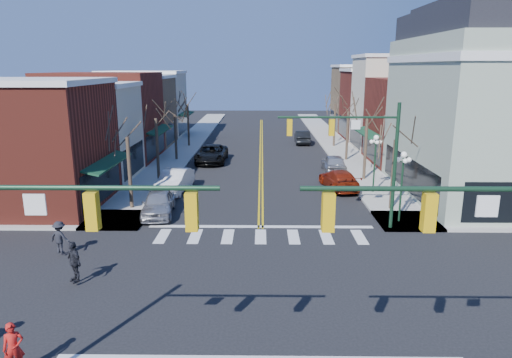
{
  "coord_description": "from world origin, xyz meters",
  "views": [
    {
      "loc": [
        0.03,
        -17.27,
        9.05
      ],
      "look_at": [
        -0.28,
        8.04,
        2.8
      ],
      "focal_mm": 32.0,
      "sensor_mm": 36.0,
      "label": 1
    }
  ],
  "objects_px": {
    "victorian_corner": "(502,103)",
    "car_right_far": "(302,137)",
    "lamppost_corner": "(402,175)",
    "pedestrian_dark_b": "(60,237)",
    "car_right_near": "(339,179)",
    "car_right_mid": "(334,163)",
    "car_left_mid": "(175,181)",
    "pedestrian_dark_a": "(74,261)",
    "lamppost_midblock": "(375,154)",
    "car_left_near": "(158,203)",
    "car_left_far": "(212,154)",
    "pedestrian_red_a": "(14,348)"
  },
  "relations": [
    {
      "from": "victorian_corner",
      "to": "car_right_far",
      "type": "relative_size",
      "value": 2.99
    },
    {
      "from": "lamppost_corner",
      "to": "pedestrian_dark_b",
      "type": "height_order",
      "value": "lamppost_corner"
    },
    {
      "from": "car_right_near",
      "to": "car_right_mid",
      "type": "height_order",
      "value": "car_right_mid"
    },
    {
      "from": "car_left_mid",
      "to": "pedestrian_dark_a",
      "type": "height_order",
      "value": "pedestrian_dark_a"
    },
    {
      "from": "victorian_corner",
      "to": "lamppost_midblock",
      "type": "xyz_separation_m",
      "value": [
        -8.3,
        0.5,
        -3.7
      ]
    },
    {
      "from": "car_right_mid",
      "to": "pedestrian_dark_a",
      "type": "bearing_deg",
      "value": 58.06
    },
    {
      "from": "pedestrian_dark_b",
      "to": "pedestrian_dark_a",
      "type": "bearing_deg",
      "value": 137.98
    },
    {
      "from": "car_left_near",
      "to": "pedestrian_dark_b",
      "type": "height_order",
      "value": "pedestrian_dark_b"
    },
    {
      "from": "lamppost_midblock",
      "to": "car_left_far",
      "type": "bearing_deg",
      "value": 139.44
    },
    {
      "from": "car_right_far",
      "to": "lamppost_corner",
      "type": "bearing_deg",
      "value": 97.05
    },
    {
      "from": "car_right_near",
      "to": "pedestrian_dark_b",
      "type": "distance_m",
      "value": 20.26
    },
    {
      "from": "car_left_far",
      "to": "car_right_far",
      "type": "bearing_deg",
      "value": 50.48
    },
    {
      "from": "car_left_near",
      "to": "pedestrian_red_a",
      "type": "xyz_separation_m",
      "value": [
        -0.9,
        -15.37,
        0.17
      ]
    },
    {
      "from": "car_right_near",
      "to": "pedestrian_red_a",
      "type": "height_order",
      "value": "pedestrian_red_a"
    },
    {
      "from": "car_right_far",
      "to": "car_left_near",
      "type": "bearing_deg",
      "value": 68.18
    },
    {
      "from": "car_right_far",
      "to": "pedestrian_dark_b",
      "type": "distance_m",
      "value": 36.94
    },
    {
      "from": "car_left_mid",
      "to": "car_right_far",
      "type": "distance_m",
      "value": 24.81
    },
    {
      "from": "car_left_far",
      "to": "car_right_mid",
      "type": "distance_m",
      "value": 11.94
    },
    {
      "from": "car_right_near",
      "to": "car_right_far",
      "type": "relative_size",
      "value": 1.07
    },
    {
      "from": "car_left_far",
      "to": "lamppost_midblock",
      "type": "bearing_deg",
      "value": -39.22
    },
    {
      "from": "car_left_near",
      "to": "car_left_mid",
      "type": "bearing_deg",
      "value": 84.0
    },
    {
      "from": "lamppost_corner",
      "to": "pedestrian_dark_a",
      "type": "bearing_deg",
      "value": -153.53
    },
    {
      "from": "car_right_mid",
      "to": "lamppost_midblock",
      "type": "bearing_deg",
      "value": 106.15
    },
    {
      "from": "car_right_far",
      "to": "pedestrian_red_a",
      "type": "distance_m",
      "value": 44.56
    },
    {
      "from": "lamppost_midblock",
      "to": "car_right_mid",
      "type": "relative_size",
      "value": 0.93
    },
    {
      "from": "lamppost_corner",
      "to": "pedestrian_dark_a",
      "type": "height_order",
      "value": "lamppost_corner"
    },
    {
      "from": "car_left_near",
      "to": "pedestrian_dark_a",
      "type": "distance_m",
      "value": 9.54
    },
    {
      "from": "car_left_near",
      "to": "car_left_far",
      "type": "xyz_separation_m",
      "value": [
        1.6,
        16.22,
        0.05
      ]
    },
    {
      "from": "pedestrian_dark_a",
      "to": "victorian_corner",
      "type": "bearing_deg",
      "value": 73.1
    },
    {
      "from": "car_right_near",
      "to": "pedestrian_red_a",
      "type": "bearing_deg",
      "value": 50.78
    },
    {
      "from": "victorian_corner",
      "to": "pedestrian_red_a",
      "type": "height_order",
      "value": "victorian_corner"
    },
    {
      "from": "car_right_far",
      "to": "victorian_corner",
      "type": "bearing_deg",
      "value": 117.41
    },
    {
      "from": "victorian_corner",
      "to": "car_right_mid",
      "type": "relative_size",
      "value": 3.05
    },
    {
      "from": "car_left_near",
      "to": "car_left_mid",
      "type": "height_order",
      "value": "car_left_mid"
    },
    {
      "from": "car_right_mid",
      "to": "pedestrian_dark_b",
      "type": "height_order",
      "value": "pedestrian_dark_b"
    },
    {
      "from": "pedestrian_red_a",
      "to": "pedestrian_dark_b",
      "type": "distance_m",
      "value": 9.32
    },
    {
      "from": "victorian_corner",
      "to": "car_left_mid",
      "type": "distance_m",
      "value": 23.64
    },
    {
      "from": "car_left_far",
      "to": "pedestrian_dark_a",
      "type": "relative_size",
      "value": 3.32
    },
    {
      "from": "car_right_near",
      "to": "car_right_mid",
      "type": "distance_m",
      "value": 5.7
    },
    {
      "from": "victorian_corner",
      "to": "car_left_far",
      "type": "distance_m",
      "value": 24.96
    },
    {
      "from": "pedestrian_dark_a",
      "to": "pedestrian_red_a",
      "type": "bearing_deg",
      "value": -41.16
    },
    {
      "from": "lamppost_midblock",
      "to": "pedestrian_dark_a",
      "type": "xyz_separation_m",
      "value": [
        -16.09,
        -14.51,
        -1.91
      ]
    },
    {
      "from": "car_left_far",
      "to": "car_right_near",
      "type": "distance_m",
      "value": 14.54
    },
    {
      "from": "victorian_corner",
      "to": "car_right_near",
      "type": "bearing_deg",
      "value": 170.37
    },
    {
      "from": "lamppost_corner",
      "to": "car_right_mid",
      "type": "distance_m",
      "value": 13.77
    },
    {
      "from": "victorian_corner",
      "to": "lamppost_corner",
      "type": "bearing_deg",
      "value": -144.14
    },
    {
      "from": "car_left_near",
      "to": "pedestrian_dark_b",
      "type": "bearing_deg",
      "value": -124.07
    },
    {
      "from": "car_left_mid",
      "to": "car_right_near",
      "type": "bearing_deg",
      "value": 11.17
    },
    {
      "from": "lamppost_corner",
      "to": "lamppost_midblock",
      "type": "distance_m",
      "value": 6.5
    },
    {
      "from": "car_left_mid",
      "to": "pedestrian_red_a",
      "type": "height_order",
      "value": "pedestrian_red_a"
    }
  ]
}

